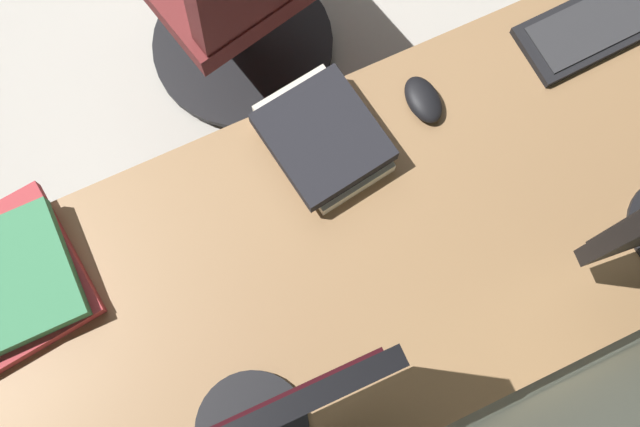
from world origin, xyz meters
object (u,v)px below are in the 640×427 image
at_px(keyboard_main, 617,15).
at_px(book_stack_far, 11,279).
at_px(book_stack_near, 323,138).
at_px(mouse_main, 423,100).
at_px(drawer_pedestal, 139,398).

bearing_deg(keyboard_main, book_stack_far, 0.10).
bearing_deg(book_stack_near, keyboard_main, 179.59).
xyz_separation_m(keyboard_main, mouse_main, (0.45, 0.00, 0.01)).
distance_m(mouse_main, book_stack_far, 0.84).
distance_m(drawer_pedestal, book_stack_far, 0.48).
relative_size(drawer_pedestal, book_stack_near, 2.54).
bearing_deg(drawer_pedestal, book_stack_near, -156.39).
height_order(keyboard_main, book_stack_near, book_stack_near).
distance_m(keyboard_main, mouse_main, 0.45).
relative_size(drawer_pedestal, mouse_main, 6.68).
bearing_deg(keyboard_main, drawer_pedestal, 11.41).
relative_size(mouse_main, book_stack_far, 0.34).
height_order(drawer_pedestal, book_stack_near, book_stack_near).
height_order(keyboard_main, book_stack_far, book_stack_far).
distance_m(keyboard_main, book_stack_far, 1.29).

